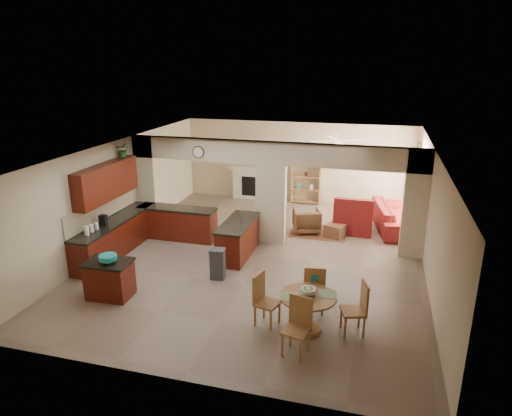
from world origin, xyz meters
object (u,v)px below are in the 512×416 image
(sofa, at_px, (394,216))
(dining_table, at_px, (307,307))
(kitchen_island, at_px, (110,279))
(armchair, at_px, (307,220))

(sofa, bearing_deg, dining_table, 154.03)
(dining_table, bearing_deg, kitchen_island, 177.70)
(sofa, height_order, armchair, sofa)
(sofa, xyz_separation_m, armchair, (-2.46, -0.97, -0.02))
(kitchen_island, relative_size, dining_table, 0.91)
(armchair, bearing_deg, dining_table, 81.40)
(kitchen_island, distance_m, sofa, 8.32)
(dining_table, distance_m, sofa, 6.27)
(kitchen_island, bearing_deg, sofa, 41.84)
(kitchen_island, bearing_deg, armchair, 52.02)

